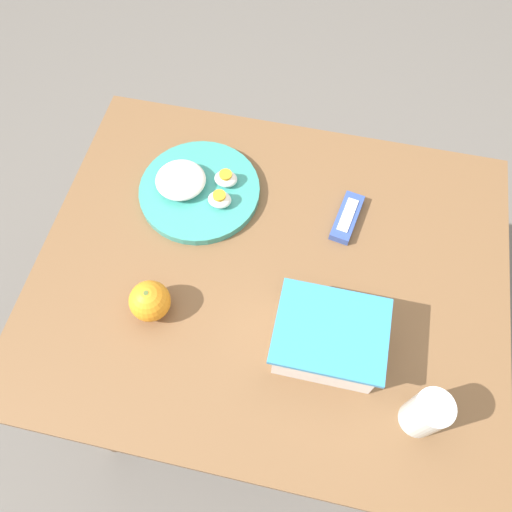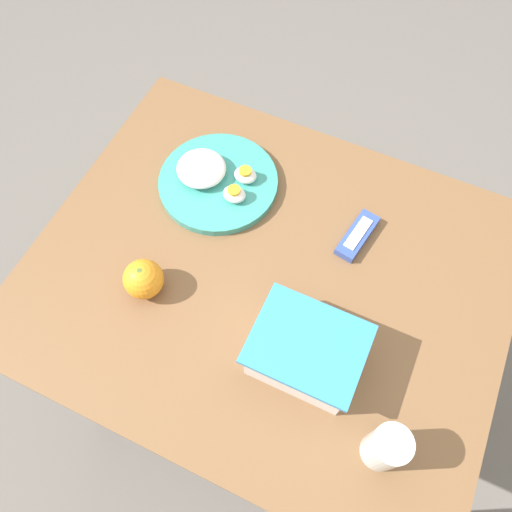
{
  "view_description": "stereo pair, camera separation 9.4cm",
  "coord_description": "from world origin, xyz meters",
  "px_view_note": "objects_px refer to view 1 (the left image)",
  "views": [
    {
      "loc": [
        -0.06,
        0.41,
        1.6
      ],
      "look_at": [
        0.03,
        -0.01,
        0.77
      ],
      "focal_mm": 35.0,
      "sensor_mm": 36.0,
      "label": 1
    },
    {
      "loc": [
        -0.15,
        0.38,
        1.6
      ],
      "look_at": [
        0.03,
        -0.01,
        0.77
      ],
      "focal_mm": 35.0,
      "sensor_mm": 36.0,
      "label": 2
    }
  ],
  "objects_px": {
    "orange_fruit": "(150,301)",
    "rice_plate": "(197,188)",
    "food_container": "(328,339)",
    "candy_bar": "(347,217)",
    "drinking_glass": "(426,413)"
  },
  "relations": [
    {
      "from": "orange_fruit",
      "to": "rice_plate",
      "type": "relative_size",
      "value": 0.3
    },
    {
      "from": "food_container",
      "to": "rice_plate",
      "type": "xyz_separation_m",
      "value": [
        0.31,
        -0.27,
        -0.02
      ]
    },
    {
      "from": "orange_fruit",
      "to": "candy_bar",
      "type": "bearing_deg",
      "value": -140.38
    },
    {
      "from": "orange_fruit",
      "to": "drinking_glass",
      "type": "distance_m",
      "value": 0.5
    },
    {
      "from": "food_container",
      "to": "candy_bar",
      "type": "bearing_deg",
      "value": -90.42
    },
    {
      "from": "food_container",
      "to": "orange_fruit",
      "type": "relative_size",
      "value": 2.48
    },
    {
      "from": "candy_bar",
      "to": "drinking_glass",
      "type": "bearing_deg",
      "value": 114.57
    },
    {
      "from": "rice_plate",
      "to": "drinking_glass",
      "type": "distance_m",
      "value": 0.6
    },
    {
      "from": "candy_bar",
      "to": "drinking_glass",
      "type": "xyz_separation_m",
      "value": [
        -0.17,
        0.36,
        0.04
      ]
    },
    {
      "from": "food_container",
      "to": "orange_fruit",
      "type": "xyz_separation_m",
      "value": [
        0.32,
        -0.0,
        -0.0
      ]
    },
    {
      "from": "food_container",
      "to": "candy_bar",
      "type": "height_order",
      "value": "food_container"
    },
    {
      "from": "food_container",
      "to": "candy_bar",
      "type": "xyz_separation_m",
      "value": [
        -0.0,
        -0.27,
        -0.03
      ]
    },
    {
      "from": "food_container",
      "to": "candy_bar",
      "type": "relative_size",
      "value": 1.56
    },
    {
      "from": "food_container",
      "to": "orange_fruit",
      "type": "distance_m",
      "value": 0.32
    },
    {
      "from": "orange_fruit",
      "to": "rice_plate",
      "type": "xyz_separation_m",
      "value": [
        -0.01,
        -0.27,
        -0.02
      ]
    }
  ]
}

